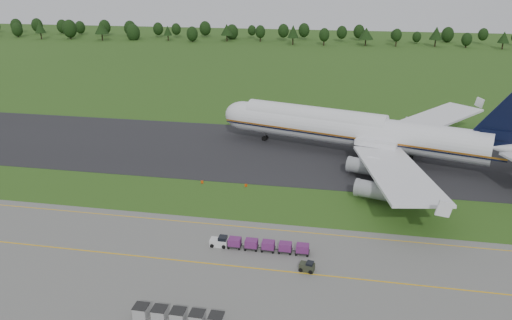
% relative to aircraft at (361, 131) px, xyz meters
% --- Properties ---
extents(ground, '(600.00, 600.00, 0.00)m').
position_rel_aircraft_xyz_m(ground, '(-18.16, -29.49, -6.06)').
color(ground, '#2A4F17').
rests_on(ground, ground).
extents(apron, '(300.00, 52.00, 0.06)m').
position_rel_aircraft_xyz_m(apron, '(-18.16, -63.49, -6.03)').
color(apron, slate).
rests_on(apron, ground).
extents(taxiway, '(300.00, 40.00, 0.08)m').
position_rel_aircraft_xyz_m(taxiway, '(-18.16, -1.49, -6.02)').
color(taxiway, black).
rests_on(taxiway, ground).
extents(apron_markings, '(300.00, 30.20, 0.01)m').
position_rel_aircraft_xyz_m(apron_markings, '(-18.16, -56.47, -5.99)').
color(apron_markings, '#EDB10D').
rests_on(apron_markings, apron).
extents(tree_line, '(527.16, 23.46, 11.49)m').
position_rel_aircraft_xyz_m(tree_line, '(-10.68, 188.61, 0.09)').
color(tree_line, black).
rests_on(tree_line, ground).
extents(aircraft, '(75.66, 70.82, 21.22)m').
position_rel_aircraft_xyz_m(aircraft, '(0.00, 0.00, 0.00)').
color(aircraft, white).
rests_on(aircraft, ground).
extents(baggage_train, '(15.55, 1.65, 1.59)m').
position_rel_aircraft_xyz_m(baggage_train, '(-15.72, -46.26, -5.15)').
color(baggage_train, silver).
rests_on(baggage_train, apron).
extents(utility_cart, '(2.31, 1.64, 1.16)m').
position_rel_aircraft_xyz_m(utility_cart, '(-7.72, -50.70, -5.43)').
color(utility_cart, '#292D20').
rests_on(utility_cart, apron).
extents(uld_row, '(11.38, 1.78, 1.76)m').
position_rel_aircraft_xyz_m(uld_row, '(-22.15, -64.93, -5.11)').
color(uld_row, '#999999').
rests_on(uld_row, apron).
extents(edge_markers, '(9.62, 0.30, 0.60)m').
position_rel_aircraft_xyz_m(edge_markers, '(-26.99, -22.83, -5.78)').
color(edge_markers, '#DA4006').
rests_on(edge_markers, ground).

